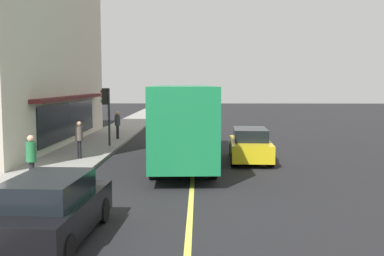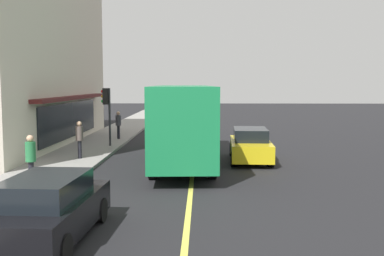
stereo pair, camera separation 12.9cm
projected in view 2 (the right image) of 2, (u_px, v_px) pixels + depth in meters
The scene contains 10 objects.
ground at pixel (194, 155), 23.20m from camera, with size 120.00×120.00×0.00m, color black.
sidewalk at pixel (82, 153), 23.32m from camera, with size 80.00×3.11×0.15m, color gray.
lane_centre_stripe at pixel (194, 155), 23.20m from camera, with size 36.00×0.16×0.01m, color #D8D14C.
bus at pixel (183, 119), 20.67m from camera, with size 11.22×2.98×3.50m.
traffic_light at pixel (107, 103), 25.28m from camera, with size 0.30×0.52×3.20m.
car_yellow at pixel (250, 145), 21.25m from camera, with size 4.37×2.01×1.52m.
car_black at pixel (48, 209), 10.45m from camera, with size 4.38×2.01×1.52m.
pedestrian_by_curb at pixel (31, 155), 15.34m from camera, with size 0.34×0.34×1.74m.
pedestrian_waiting at pixel (118, 122), 28.61m from camera, with size 0.34×0.34×1.72m.
pedestrian_near_storefront at pixel (79, 136), 21.05m from camera, with size 0.34×0.34×1.73m.
Camera 2 is at (-22.96, -0.37, 3.61)m, focal length 42.75 mm.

